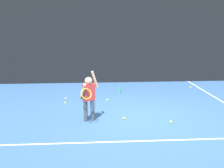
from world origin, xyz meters
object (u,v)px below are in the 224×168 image
Objects in this scene: tennis_ball_2 at (191,87)px; tennis_ball_5 at (66,98)px; tennis_ball_1 at (124,118)px; tennis_player at (89,95)px; tennis_ball_4 at (65,103)px; tennis_ball_3 at (171,122)px; water_bottle at (120,90)px; tennis_ball_0 at (107,100)px.

tennis_ball_2 is 5.11m from tennis_ball_5.
tennis_ball_1 is 4.65m from tennis_ball_2.
tennis_player is 20.46× the size of tennis_ball_5.
tennis_ball_2 is at bearing 20.72° from tennis_ball_4.
water_bottle is at bearing 107.62° from tennis_ball_3.
tennis_ball_1 is 1.00× the size of tennis_ball_5.
tennis_ball_0 and tennis_ball_3 have the same top height.
tennis_ball_0 is (-0.54, -1.10, -0.08)m from water_bottle.
tennis_player is 1.18m from tennis_ball_1.
water_bottle is 3.33× the size of tennis_ball_3.
tennis_ball_5 is (-0.85, 2.17, -0.69)m from tennis_player.
tennis_ball_5 is at bearing 83.21° from tennis_player.
tennis_player is 2.44m from tennis_ball_5.
tennis_ball_2 is at bearing 47.65° from tennis_ball_1.
tennis_ball_2 and tennis_ball_4 have the same top height.
tennis_ball_0 is 1.00× the size of tennis_ball_1.
tennis_player is at bearing -139.56° from tennis_ball_2.
tennis_ball_4 is 0.54m from tennis_ball_5.
tennis_ball_0 is 1.00× the size of tennis_ball_4.
tennis_ball_1 is (0.37, -1.83, 0.00)m from tennis_ball_0.
water_bottle is at bearing 41.12° from tennis_player.
tennis_ball_3 is at bearing -15.98° from tennis_ball_1.
water_bottle reaches higher than tennis_ball_4.
tennis_player is 1.95m from tennis_ball_4.
water_bottle is 3.33× the size of tennis_ball_2.
tennis_ball_5 is (-4.94, -1.31, 0.00)m from tennis_ball_2.
tennis_ball_0 is 1.87m from tennis_ball_1.
tennis_ball_4 is (-0.81, 1.63, -0.69)m from tennis_player.
tennis_ball_3 is (1.04, -3.27, -0.08)m from water_bottle.
tennis_player is at bearing -107.17° from tennis_ball_0.
tennis_ball_2 is 1.00× the size of tennis_ball_5.
tennis_ball_5 is at bearing -165.16° from tennis_ball_2.
tennis_ball_3 is at bearing -116.96° from tennis_ball_2.
tennis_ball_0 is at bearing -11.74° from tennis_ball_5.
tennis_ball_1 and tennis_ball_2 have the same top height.
tennis_ball_1 is 1.26m from tennis_ball_3.
tennis_ball_2 is 1.00× the size of tennis_ball_4.
tennis_ball_1 is at bearing -132.35° from tennis_ball_2.
tennis_ball_1 is 1.00× the size of tennis_ball_4.
tennis_ball_5 is at bearing 168.26° from tennis_ball_0.
tennis_ball_4 is (-1.76, 1.59, 0.00)m from tennis_ball_1.
tennis_ball_2 is at bearing 12.22° from tennis_player.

